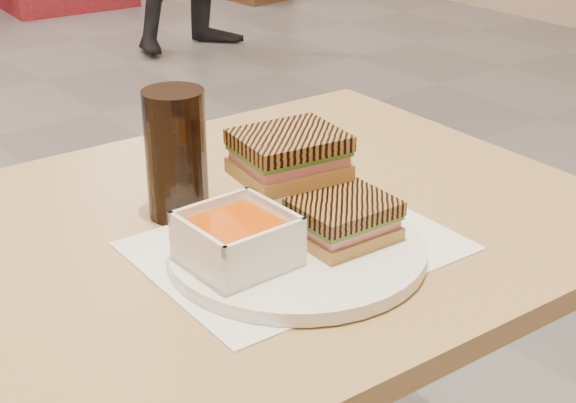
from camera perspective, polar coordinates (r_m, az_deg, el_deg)
main_table at (r=1.07m, az=-9.31°, el=-8.79°), size 1.22×0.74×0.75m
tray_liner at (r=1.00m, az=0.58°, el=-3.01°), size 0.36×0.29×0.00m
plate at (r=0.98m, az=0.60°, el=-3.28°), size 0.30×0.30×0.02m
soup_bowl at (r=0.93m, az=-3.42°, el=-2.70°), size 0.11×0.11×0.06m
panini_lower at (r=0.98m, az=3.78°, el=-1.24°), size 0.11×0.10×0.05m
panini_upper at (r=1.02m, az=0.07°, el=3.17°), size 0.14×0.12×0.06m
cola_glass at (r=1.06m, az=-7.53°, el=3.17°), size 0.08×0.08×0.16m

